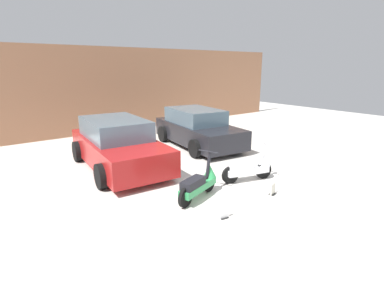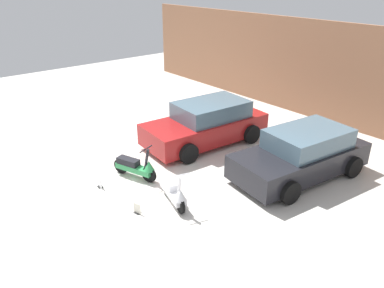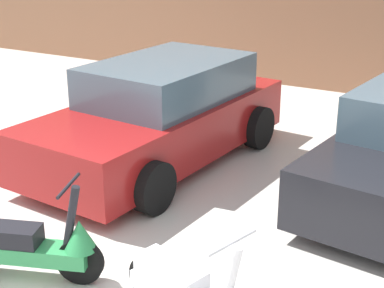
% 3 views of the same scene
% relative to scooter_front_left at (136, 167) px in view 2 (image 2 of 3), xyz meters
% --- Properties ---
extents(ground_plane, '(28.00, 28.00, 0.00)m').
position_rel_scooter_front_left_xyz_m(ground_plane, '(0.79, -0.77, -0.33)').
color(ground_plane, silver).
extents(wall_back, '(19.60, 0.12, 3.46)m').
position_rel_scooter_front_left_xyz_m(wall_back, '(0.79, 7.47, 1.40)').
color(wall_back, '#9E6B4C').
rests_on(wall_back, ground_plane).
extents(scooter_front_left, '(1.30, 0.68, 0.94)m').
position_rel_scooter_front_left_xyz_m(scooter_front_left, '(0.00, 0.00, 0.00)').
color(scooter_front_left, black).
rests_on(scooter_front_left, ground_plane).
extents(scooter_front_right, '(1.32, 0.62, 0.94)m').
position_rel_scooter_front_left_xyz_m(scooter_front_right, '(1.57, 0.03, -0.00)').
color(scooter_front_right, black).
rests_on(scooter_front_right, ground_plane).
extents(car_rear_left, '(2.13, 4.00, 1.32)m').
position_rel_scooter_front_left_xyz_m(car_rear_left, '(-0.52, 2.91, 0.30)').
color(car_rear_left, maroon).
rests_on(car_rear_left, ground_plane).
extents(car_rear_center, '(2.16, 3.90, 1.27)m').
position_rel_scooter_front_left_xyz_m(car_rear_center, '(2.64, 3.42, 0.27)').
color(car_rear_center, black).
rests_on(car_rear_center, ground_plane).
extents(placard_near_left_scooter, '(0.20, 0.14, 0.26)m').
position_rel_scooter_front_left_xyz_m(placard_near_left_scooter, '(-0.20, -0.96, -0.22)').
color(placard_near_left_scooter, black).
rests_on(placard_near_left_scooter, ground_plane).
extents(placard_near_right_scooter, '(0.20, 0.15, 0.26)m').
position_rel_scooter_front_left_xyz_m(placard_near_right_scooter, '(1.36, -0.84, -0.22)').
color(placard_near_right_scooter, black).
rests_on(placard_near_right_scooter, ground_plane).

